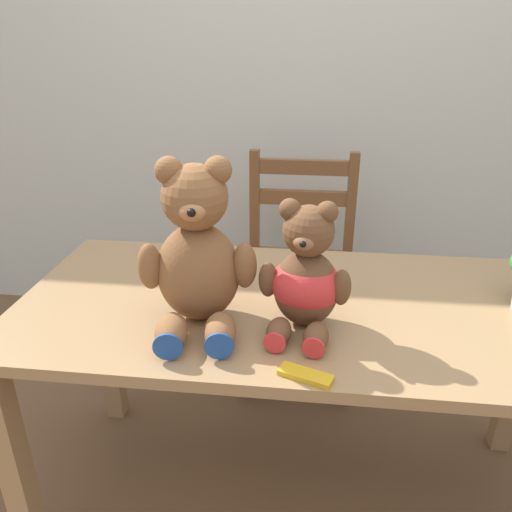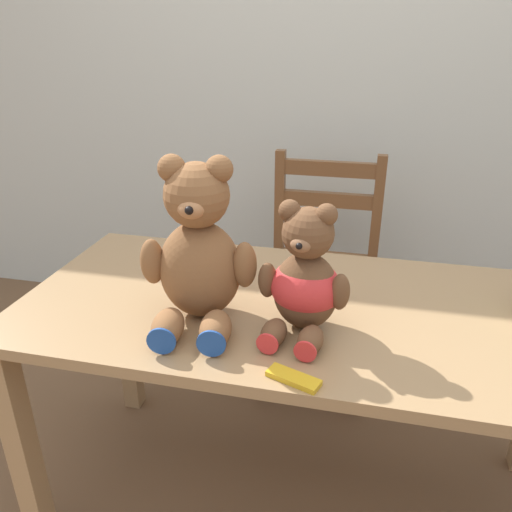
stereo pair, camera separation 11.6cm
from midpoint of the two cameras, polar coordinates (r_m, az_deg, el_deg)
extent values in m
cube|color=silver|center=(2.30, 5.65, 22.81)|extent=(8.00, 0.04, 2.60)
cube|color=#9E7A51|center=(1.32, 3.14, -5.99)|extent=(1.51, 0.70, 0.03)
cube|color=#9E7A51|center=(1.52, -27.87, -21.08)|extent=(0.06, 0.06, 0.68)
cube|color=#9E7A51|center=(1.92, -18.24, -9.08)|extent=(0.06, 0.06, 0.68)
cube|color=brown|center=(2.01, 3.25, -2.03)|extent=(0.45, 0.45, 0.03)
cube|color=brown|center=(1.96, 8.72, -11.26)|extent=(0.04, 0.04, 0.45)
cube|color=brown|center=(1.98, -3.29, -10.57)|extent=(0.04, 0.04, 0.45)
cube|color=brown|center=(2.20, 8.87, -0.10)|extent=(0.04, 0.04, 0.91)
cube|color=brown|center=(2.22, -1.64, 0.41)|extent=(0.04, 0.04, 0.91)
cube|color=brown|center=(2.07, 3.88, 10.10)|extent=(0.37, 0.03, 0.06)
cube|color=brown|center=(2.11, 3.78, 6.65)|extent=(0.37, 0.03, 0.06)
ellipsoid|color=brown|center=(1.21, -9.32, -1.89)|extent=(0.22, 0.19, 0.24)
sphere|color=brown|center=(1.14, -9.94, 6.60)|extent=(0.15, 0.15, 0.15)
sphere|color=brown|center=(1.11, -7.41, 9.66)|extent=(0.06, 0.06, 0.06)
sphere|color=brown|center=(1.13, -12.88, 9.46)|extent=(0.06, 0.06, 0.06)
ellipsoid|color=#B2794C|center=(1.09, -10.31, 5.11)|extent=(0.07, 0.07, 0.05)
sphere|color=black|center=(1.06, -10.53, 4.82)|extent=(0.02, 0.02, 0.02)
ellipsoid|color=brown|center=(1.17, -4.14, -1.15)|extent=(0.06, 0.06, 0.11)
ellipsoid|color=brown|center=(1.20, -14.77, -1.22)|extent=(0.06, 0.06, 0.11)
ellipsoid|color=brown|center=(1.13, -7.06, -8.61)|extent=(0.09, 0.13, 0.07)
cylinder|color=#1E4793|center=(1.08, -7.34, -10.29)|extent=(0.06, 0.02, 0.06)
ellipsoid|color=brown|center=(1.15, -12.55, -8.54)|extent=(0.09, 0.13, 0.07)
cylinder|color=#1E4793|center=(1.10, -13.09, -10.19)|extent=(0.06, 0.02, 0.06)
ellipsoid|color=brown|center=(1.18, 2.81, -3.75)|extent=(0.17, 0.15, 0.19)
sphere|color=brown|center=(1.12, 2.96, 2.84)|extent=(0.12, 0.12, 0.12)
sphere|color=brown|center=(1.09, 5.16, 4.96)|extent=(0.05, 0.05, 0.05)
sphere|color=brown|center=(1.11, 0.90, 5.31)|extent=(0.05, 0.05, 0.05)
ellipsoid|color=#8C5F3F|center=(1.08, 2.51, 1.57)|extent=(0.05, 0.05, 0.04)
sphere|color=black|center=(1.06, 2.29, 1.29)|extent=(0.01, 0.01, 0.01)
ellipsoid|color=brown|center=(1.14, 6.92, -3.67)|extent=(0.05, 0.05, 0.09)
ellipsoid|color=brown|center=(1.17, -1.45, -2.77)|extent=(0.05, 0.05, 0.09)
ellipsoid|color=brown|center=(1.12, 3.92, -9.29)|extent=(0.07, 0.10, 0.06)
cylinder|color=red|center=(1.08, 3.50, -10.58)|extent=(0.05, 0.01, 0.05)
ellipsoid|color=brown|center=(1.14, -0.34, -8.76)|extent=(0.07, 0.10, 0.06)
cylinder|color=red|center=(1.10, -0.92, -10.01)|extent=(0.05, 0.01, 0.05)
ellipsoid|color=red|center=(1.17, 2.82, -3.34)|extent=(0.18, 0.16, 0.14)
cube|color=gold|center=(1.05, 2.47, -13.56)|extent=(0.12, 0.07, 0.01)
camera|label=1|loc=(0.06, -92.86, -1.28)|focal=35.00mm
camera|label=2|loc=(0.06, 87.14, 1.28)|focal=35.00mm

